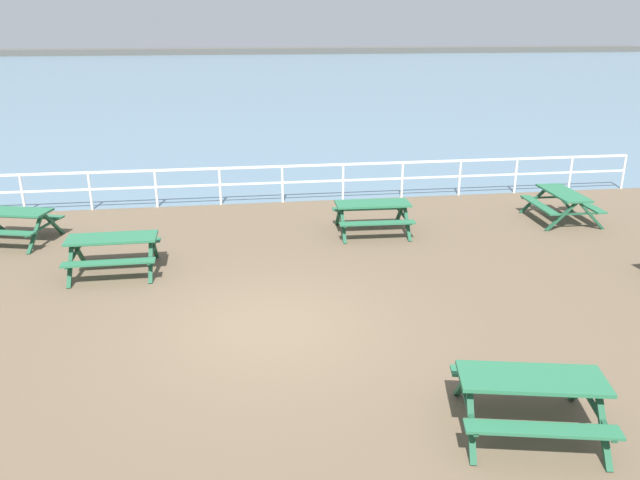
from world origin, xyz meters
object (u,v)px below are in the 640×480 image
at_px(picnic_table_near_left, 372,210).
at_px(picnic_table_near_right, 113,246).
at_px(picnic_table_seaward, 563,199).
at_px(picnic_table_far_left, 531,390).
at_px(picnic_table_far_right, 12,218).

bearing_deg(picnic_table_near_left, picnic_table_near_right, -161.40).
xyz_separation_m(picnic_table_near_right, picnic_table_seaward, (10.97, 1.98, 0.00)).
height_order(picnic_table_near_right, picnic_table_seaward, same).
distance_m(picnic_table_near_left, picnic_table_seaward, 5.11).
bearing_deg(picnic_table_far_left, picnic_table_seaward, 71.79).
relative_size(picnic_table_near_right, picnic_table_far_left, 0.87).
xyz_separation_m(picnic_table_far_right, picnic_table_seaward, (13.62, -0.31, 0.00)).
relative_size(picnic_table_far_right, picnic_table_seaward, 1.15).
distance_m(picnic_table_near_left, picnic_table_near_right, 6.12).
bearing_deg(picnic_table_seaward, picnic_table_near_right, 102.39).
bearing_deg(picnic_table_far_right, picnic_table_near_right, -25.01).
bearing_deg(picnic_table_far_left, picnic_table_near_right, 146.55).
bearing_deg(picnic_table_near_left, picnic_table_seaward, 5.06).
xyz_separation_m(picnic_table_near_left, picnic_table_seaward, (5.11, 0.25, 0.00)).
bearing_deg(picnic_table_near_left, picnic_table_far_left, -86.43).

